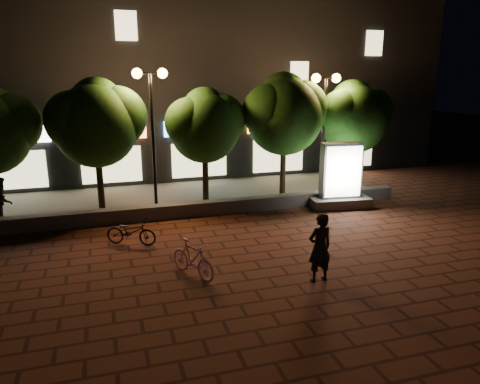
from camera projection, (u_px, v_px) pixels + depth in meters
name	position (u px, v px, depth m)	size (l,w,h in m)	color
ground	(230.00, 256.00, 13.00)	(80.00, 80.00, 0.00)	#522619
retaining_wall	(201.00, 208.00, 16.63)	(16.00, 0.45, 0.50)	#65635E
sidewalk	(189.00, 196.00, 18.99)	(16.00, 5.00, 0.08)	#65635E
building_block	(163.00, 74.00, 23.70)	(28.00, 8.12, 11.30)	black
tree_left	(97.00, 120.00, 16.18)	(3.60, 3.00, 4.89)	black
tree_mid	(205.00, 123.00, 17.37)	(3.24, 2.70, 4.50)	black
tree_right	(285.00, 112.00, 18.20)	(3.72, 3.10, 5.07)	black
tree_far_right	(354.00, 115.00, 19.15)	(3.48, 2.90, 4.76)	black
street_lamp_left	(151.00, 103.00, 16.34)	(1.26, 0.36, 5.18)	black
street_lamp_right	(325.00, 103.00, 18.34)	(1.26, 0.36, 4.98)	black
ad_kiosk	(340.00, 181.00, 17.46)	(2.45, 1.43, 2.53)	#65635E
scooter_pink	(193.00, 259.00, 11.58)	(0.45, 1.60, 0.96)	#C87CA3
rider	(320.00, 248.00, 11.22)	(0.66, 0.43, 1.80)	black
scooter_parked	(131.00, 232.00, 13.73)	(0.55, 1.59, 0.83)	black
pedestrian	(2.00, 201.00, 15.21)	(0.81, 0.63, 1.66)	black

